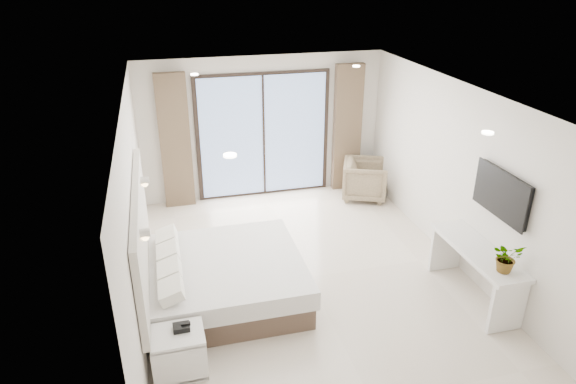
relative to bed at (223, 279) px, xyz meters
name	(u,v)px	position (x,y,z in m)	size (l,w,h in m)	color
ground	(308,277)	(1.26, 0.19, -0.31)	(6.20, 6.20, 0.00)	beige
room_shell	(283,161)	(1.06, 0.90, 1.27)	(4.62, 6.22, 2.72)	silver
bed	(223,279)	(0.00, 0.00, 0.00)	(2.09, 1.99, 0.72)	brown
nightstand	(179,352)	(-0.67, -1.25, -0.04)	(0.59, 0.49, 0.53)	white
phone	(181,327)	(-0.62, -1.20, 0.26)	(0.18, 0.14, 0.06)	black
console_desk	(476,262)	(3.30, -0.83, 0.26)	(0.51, 1.63, 0.77)	white
plant	(506,260)	(3.30, -1.37, 0.61)	(0.35, 0.39, 0.30)	#33662D
armchair	(365,178)	(3.11, 2.59, 0.11)	(0.81, 0.75, 0.83)	#9A8364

